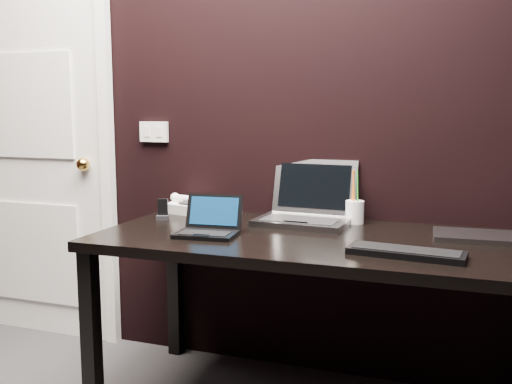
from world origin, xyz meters
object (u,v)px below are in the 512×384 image
(desk, at_px, (315,256))
(pen_cup, at_px, (355,211))
(silver_laptop, at_px, (306,211))
(ext_keyboard, at_px, (406,252))
(netbook, at_px, (209,227))
(door, at_px, (34,144))
(closed_laptop, at_px, (474,236))
(mobile_phone, at_px, (163,212))
(desk_phone, at_px, (189,205))

(desk, height_order, pen_cup, pen_cup)
(desk, relative_size, silver_laptop, 4.22)
(silver_laptop, xyz_separation_m, ext_keyboard, (0.46, -0.44, -0.04))
(netbook, relative_size, silver_laptop, 0.62)
(ext_keyboard, bearing_deg, silver_laptop, 136.25)
(door, bearing_deg, closed_laptop, -5.59)
(door, distance_m, netbook, 1.37)
(desk, distance_m, netbook, 0.43)
(netbook, bearing_deg, mobile_phone, 144.98)
(silver_laptop, xyz_separation_m, pen_cup, (0.20, 0.06, 0.00))
(ext_keyboard, bearing_deg, door, 164.14)
(door, bearing_deg, silver_laptop, -4.73)
(silver_laptop, xyz_separation_m, mobile_phone, (-0.63, -0.14, -0.02))
(desk, distance_m, pen_cup, 0.35)
(desk, xyz_separation_m, mobile_phone, (-0.73, 0.11, 0.11))
(desk, xyz_separation_m, pen_cup, (0.10, 0.31, 0.13))
(desk, height_order, ext_keyboard, ext_keyboard)
(netbook, height_order, closed_laptop, netbook)
(door, xyz_separation_m, netbook, (1.25, -0.49, -0.27))
(netbook, xyz_separation_m, closed_laptop, (0.98, 0.27, -0.02))
(door, relative_size, closed_laptop, 6.98)
(pen_cup, bearing_deg, mobile_phone, -166.80)
(silver_laptop, relative_size, desk_phone, 1.94)
(netbook, height_order, silver_laptop, silver_laptop)
(pen_cup, bearing_deg, desk_phone, -179.04)
(silver_laptop, bearing_deg, closed_laptop, -7.53)
(closed_laptop, bearing_deg, silver_laptop, 172.47)
(door, relative_size, desk_phone, 10.33)
(desk, relative_size, pen_cup, 7.32)
(mobile_phone, relative_size, pen_cup, 0.40)
(desk_phone, bearing_deg, door, 175.09)
(silver_laptop, bearing_deg, desk_phone, 175.56)
(desk, xyz_separation_m, netbook, (-0.40, -0.12, 0.11))
(silver_laptop, height_order, pen_cup, silver_laptop)
(door, distance_m, pen_cup, 1.77)
(closed_laptop, distance_m, desk_phone, 1.28)
(door, bearing_deg, desk_phone, -4.91)
(netbook, xyz_separation_m, silver_laptop, (0.30, 0.36, 0.02))
(netbook, height_order, ext_keyboard, netbook)
(mobile_phone, bearing_deg, ext_keyboard, -15.76)
(netbook, relative_size, pen_cup, 1.08)
(door, bearing_deg, desk, -12.82)
(closed_laptop, height_order, pen_cup, pen_cup)
(desk, bearing_deg, desk_phone, 156.99)
(desk, relative_size, desk_phone, 8.20)
(desk_phone, bearing_deg, pen_cup, 0.96)
(netbook, bearing_deg, desk_phone, 125.08)
(door, relative_size, mobile_phone, 23.05)
(ext_keyboard, relative_size, closed_laptop, 1.29)
(ext_keyboard, height_order, pen_cup, pen_cup)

